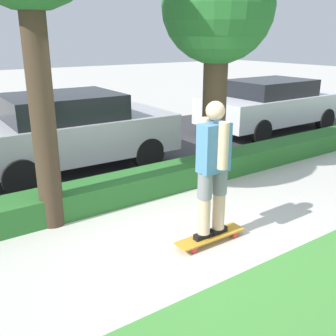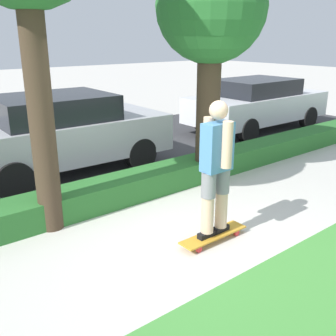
{
  "view_description": "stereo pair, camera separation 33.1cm",
  "coord_description": "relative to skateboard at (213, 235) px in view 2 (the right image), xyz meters",
  "views": [
    {
      "loc": [
        -2.91,
        -3.63,
        2.51
      ],
      "look_at": [
        0.04,
        0.6,
        0.78
      ],
      "focal_mm": 42.0,
      "sensor_mm": 36.0,
      "label": 1
    },
    {
      "loc": [
        -3.18,
        -3.43,
        2.51
      ],
      "look_at": [
        0.04,
        0.6,
        0.78
      ],
      "focal_mm": 42.0,
      "sensor_mm": 36.0,
      "label": 2
    }
  ],
  "objects": [
    {
      "name": "ground_plane",
      "position": [
        -0.1,
        0.27,
        -0.08
      ],
      "size": [
        60.0,
        60.0,
        0.0
      ],
      "primitive_type": "plane",
      "color": "beige"
    },
    {
      "name": "street_asphalt",
      "position": [
        -0.1,
        4.47,
        -0.08
      ],
      "size": [
        18.43,
        5.0,
        0.01
      ],
      "color": "#38383A",
      "rests_on": "ground_plane"
    },
    {
      "name": "parked_car_rear",
      "position": [
        5.51,
        3.86,
        0.67
      ],
      "size": [
        4.23,
        1.84,
        1.41
      ],
      "rotation": [
        0.0,
        0.0,
        0.0
      ],
      "color": "silver",
      "rests_on": "ground_plane"
    },
    {
      "name": "hedge_row",
      "position": [
        -0.1,
        1.87,
        0.12
      ],
      "size": [
        18.43,
        0.6,
        0.39
      ],
      "color": "#2D702D",
      "rests_on": "ground_plane"
    },
    {
      "name": "tree_mid",
      "position": [
        1.48,
        1.69,
        2.78
      ],
      "size": [
        1.81,
        1.81,
        3.88
      ],
      "color": "#423323",
      "rests_on": "ground_plane"
    },
    {
      "name": "skater_person",
      "position": [
        0.0,
        -0.0,
        0.93
      ],
      "size": [
        0.5,
        0.44,
        1.71
      ],
      "color": "black",
      "rests_on": "skateboard"
    },
    {
      "name": "skateboard",
      "position": [
        0.0,
        0.0,
        0.0
      ],
      "size": [
        1.0,
        0.24,
        0.1
      ],
      "color": "gold",
      "rests_on": "ground_plane"
    },
    {
      "name": "parked_car_middle",
      "position": [
        -0.33,
        3.82,
        0.7
      ],
      "size": [
        4.0,
        1.95,
        1.49
      ],
      "rotation": [
        0.0,
        0.0,
        -0.02
      ],
      "color": "#B7B7BC",
      "rests_on": "ground_plane"
    }
  ]
}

